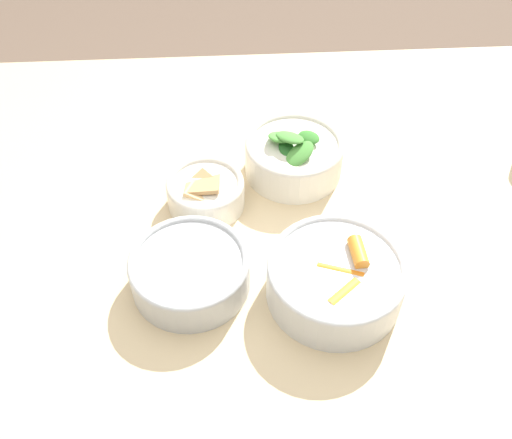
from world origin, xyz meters
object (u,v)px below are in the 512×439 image
(bowl_carrots, at_px, (336,279))
(bowl_beans_hotdog, at_px, (190,272))
(bowl_greens, at_px, (294,155))
(bowl_cookies, at_px, (206,192))

(bowl_carrots, distance_m, bowl_beans_hotdog, 0.19)
(bowl_carrots, distance_m, bowl_greens, 0.24)
(bowl_cookies, bearing_deg, bowl_carrots, 133.30)
(bowl_carrots, bearing_deg, bowl_beans_hotdog, -8.56)
(bowl_carrots, xyz_separation_m, bowl_beans_hotdog, (0.19, -0.03, -0.01))
(bowl_beans_hotdog, xyz_separation_m, bowl_cookies, (-0.02, -0.15, 0.00))
(bowl_carrots, bearing_deg, bowl_greens, -83.27)
(bowl_carrots, bearing_deg, bowl_cookies, -46.70)
(bowl_greens, bearing_deg, bowl_carrots, 96.73)
(bowl_greens, bearing_deg, bowl_cookies, 25.38)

